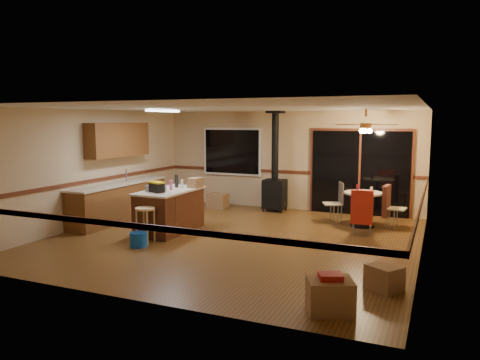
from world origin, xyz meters
The scene contains 35 objects.
floor centered at (0.00, 0.00, 0.00)m, with size 7.00×7.00×0.00m, color brown.
ceiling centered at (0.00, 0.00, 2.60)m, with size 7.00×7.00×0.00m, color silver.
wall_back centered at (0.00, 3.50, 1.30)m, with size 7.00×7.00×0.00m, color tan.
wall_front centered at (0.00, -3.50, 1.30)m, with size 7.00×7.00×0.00m, color tan.
wall_left centered at (-3.50, 0.00, 1.30)m, with size 7.00×7.00×0.00m, color tan.
wall_right centered at (3.50, 0.00, 1.30)m, with size 7.00×7.00×0.00m, color tan.
chair_rail centered at (0.00, 0.00, 1.00)m, with size 7.00×7.00×0.08m, color #552515, non-canonical shape.
window centered at (-1.60, 3.45, 1.50)m, with size 1.72×0.10×1.32m, color black.
sliding_door centered at (1.90, 3.45, 1.05)m, with size 2.52×0.10×2.10m, color black.
lower_cabinets centered at (-3.20, 0.50, 0.43)m, with size 0.60×3.00×0.86m, color brown.
countertop centered at (-3.20, 0.50, 0.88)m, with size 0.64×3.04×0.04m, color beige.
upper_cabinets centered at (-3.33, 0.70, 1.90)m, with size 0.35×2.00×0.80m, color brown.
kitchen_island centered at (-1.50, 0.00, 0.45)m, with size 0.88×1.68×0.90m.
wood_stove centered at (-0.20, 3.05, 0.73)m, with size 0.55×0.50×2.52m.
ceiling_fan centered at (2.20, 2.11, 2.21)m, with size 0.24×0.24×0.55m.
fluorescent_strip centered at (-1.80, 0.30, 2.56)m, with size 0.10×1.20×0.04m, color white.
toolbox_grey centered at (-1.64, -0.30, 0.96)m, with size 0.40×0.22×0.12m, color slate.
toolbox_black centered at (-1.57, -0.38, 0.99)m, with size 0.33×0.18×0.18m, color black.
toolbox_yellow_lid centered at (-1.57, -0.38, 1.10)m, with size 0.36×0.19×0.03m, color gold.
box_on_island centered at (-1.18, 0.56, 1.00)m, with size 0.23×0.31×0.21m, color brown.
bottle_dark centered at (-1.55, 0.39, 1.04)m, with size 0.08×0.08×0.28m, color black.
bottle_pink centered at (-1.47, 0.02, 1.00)m, with size 0.06×0.06×0.20m, color #D84C8C.
bottle_white centered at (-1.42, 0.39, 0.99)m, with size 0.06×0.06×0.18m, color white.
bar_stool centered at (-1.43, -0.99, 0.35)m, with size 0.38×0.38×0.69m, color tan.
blue_bucket centered at (-1.40, -1.27, 0.14)m, with size 0.33×0.33×0.27m, color #0D4AB8.
dining_table centered at (2.20, 2.11, 0.53)m, with size 0.85×0.85×0.78m.
glass_red centered at (2.05, 2.21, 0.86)m, with size 0.06×0.06×0.15m, color #590C14.
glass_cream centered at (2.38, 2.06, 0.85)m, with size 0.06×0.06×0.13m, color beige.
chair_left centered at (1.60, 2.26, 0.59)m, with size 0.53×0.53×0.51m.
chair_near centered at (2.31, 1.23, 0.60)m, with size 0.45×0.49×0.70m.
chair_right centered at (2.72, 2.18, 0.60)m, with size 0.50×0.46×0.70m.
box_under_window centered at (-1.73, 2.80, 0.20)m, with size 0.51×0.41×0.41m, color brown.
box_corner_a centered at (2.57, -2.86, 0.21)m, with size 0.55×0.46×0.42m, color brown.
box_corner_b centered at (3.10, -1.81, 0.18)m, with size 0.43×0.37×0.35m, color brown.
box_small_red centered at (2.57, -2.86, 0.45)m, with size 0.28×0.24×0.08m, color maroon.
Camera 1 is at (3.74, -8.38, 2.35)m, focal length 35.00 mm.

